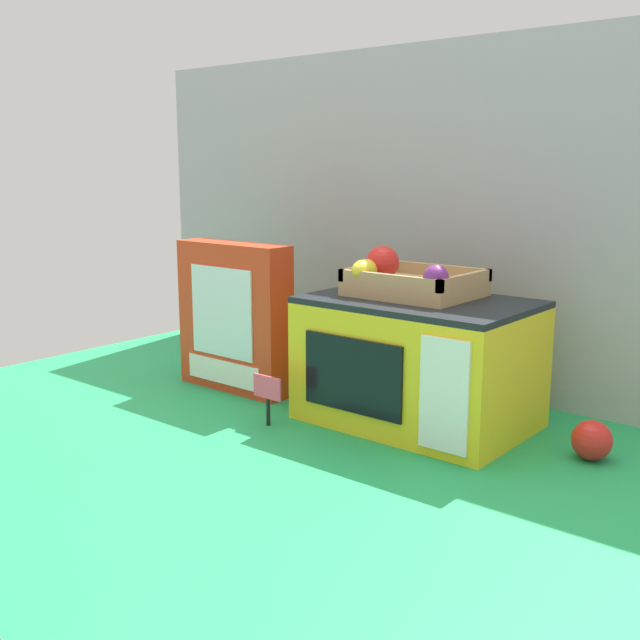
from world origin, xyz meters
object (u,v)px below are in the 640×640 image
food_groups_crate (408,281)px  loose_toy_apple (592,440)px  price_sign (267,393)px  cookie_set_box (234,317)px  toy_microwave (418,362)px

food_groups_crate → loose_toy_apple: size_ratio=3.30×
price_sign → loose_toy_apple: bearing=22.4°
food_groups_crate → cookie_set_box: 0.43m
food_groups_crate → loose_toy_apple: 0.45m
food_groups_crate → price_sign: 0.35m
cookie_set_box → price_sign: cookie_set_box is taller
price_sign → loose_toy_apple: size_ratio=1.43×
price_sign → toy_microwave: bearing=43.2°
cookie_set_box → loose_toy_apple: cookie_set_box is taller
toy_microwave → loose_toy_apple: bearing=4.5°
toy_microwave → food_groups_crate: (-0.04, 0.02, 0.15)m
loose_toy_apple → cookie_set_box: bearing=-173.4°
toy_microwave → loose_toy_apple: (0.34, 0.03, -0.09)m
toy_microwave → cookie_set_box: size_ratio=1.28×
toy_microwave → loose_toy_apple: toy_microwave is taller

